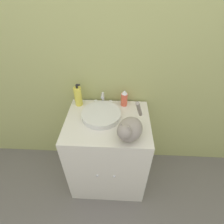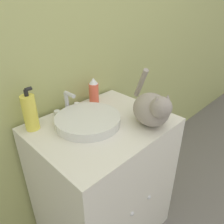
% 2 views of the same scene
% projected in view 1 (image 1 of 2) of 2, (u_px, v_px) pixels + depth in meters
% --- Properties ---
extents(ground_plane, '(8.00, 8.00, 0.00)m').
position_uv_depth(ground_plane, '(107.00, 200.00, 1.77)').
color(ground_plane, slate).
extents(wall_back, '(6.00, 0.05, 2.50)m').
position_uv_depth(wall_back, '(109.00, 57.00, 1.45)').
color(wall_back, tan).
rests_on(wall_back, ground_plane).
extents(vanity_cabinet, '(0.71, 0.58, 0.84)m').
position_uv_depth(vanity_cabinet, '(108.00, 152.00, 1.73)').
color(vanity_cabinet, silver).
rests_on(vanity_cabinet, ground_plane).
extents(sink_basin, '(0.33, 0.33, 0.05)m').
position_uv_depth(sink_basin, '(101.00, 114.00, 1.48)').
color(sink_basin, silver).
rests_on(sink_basin, vanity_cabinet).
extents(faucet, '(0.17, 0.09, 0.13)m').
position_uv_depth(faucet, '(103.00, 99.00, 1.60)').
color(faucet, silver).
rests_on(faucet, vanity_cabinet).
extents(cat, '(0.26, 0.34, 0.27)m').
position_uv_depth(cat, '(129.00, 129.00, 1.25)').
color(cat, gray).
rests_on(cat, vanity_cabinet).
extents(soap_bottle, '(0.07, 0.07, 0.22)m').
position_uv_depth(soap_bottle, '(78.00, 96.00, 1.57)').
color(soap_bottle, '#EADB4C').
rests_on(soap_bottle, vanity_cabinet).
extents(spray_bottle, '(0.06, 0.06, 0.16)m').
position_uv_depth(spray_bottle, '(124.00, 98.00, 1.57)').
color(spray_bottle, '#EF6047').
rests_on(spray_bottle, vanity_cabinet).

